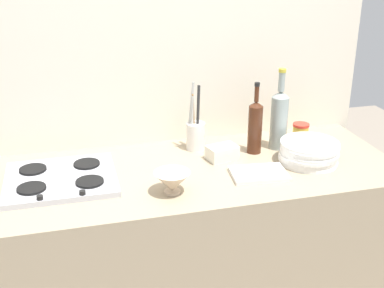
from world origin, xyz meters
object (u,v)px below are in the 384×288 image
Objects in this scene: plate_stack at (309,152)px; butter_dish at (222,153)px; wine_bottle_mid_left at (279,118)px; condiment_jar_front at (300,133)px; stovetop_hob at (61,179)px; cutting_board at (259,174)px; wine_bottle_leftmost at (255,126)px; utensil_crock at (195,134)px; mixing_bowl at (172,182)px.

butter_dish is at bearing 160.18° from plate_stack.
wine_bottle_mid_left is 4.04× the size of condiment_jar_front.
stovetop_hob is at bearing -173.59° from wine_bottle_mid_left.
cutting_board is at bearing -10.58° from stovetop_hob.
stovetop_hob is 0.88m from wine_bottle_leftmost.
wine_bottle_leftmost reaches higher than stovetop_hob.
butter_dish is 0.44m from condiment_jar_front.
plate_stack is 0.22m from wine_bottle_mid_left.
wine_bottle_leftmost is (0.87, 0.09, 0.12)m from stovetop_hob.
butter_dish is at bearing 115.73° from cutting_board.
wine_bottle_leftmost is 0.13m from wine_bottle_mid_left.
wine_bottle_leftmost is 1.02× the size of utensil_crock.
utensil_crock is at bearing 121.51° from butter_dish.
butter_dish is at bearing 42.13° from mixing_bowl.
wine_bottle_mid_left is at bearing 28.93° from mixing_bowl.
stovetop_hob is 3.34× the size of butter_dish.
utensil_crock is (0.62, 0.19, 0.06)m from stovetop_hob.
wine_bottle_leftmost is 2.52× the size of butter_dish.
wine_bottle_leftmost is 0.28m from condiment_jar_front.
mixing_bowl is at bearing -116.63° from utensil_crock.
mixing_bowl is 0.80m from condiment_jar_front.
utensil_crock is at bearing 168.25° from wine_bottle_mid_left.
wine_bottle_leftmost reaches higher than plate_stack.
condiment_jar_front is at bearing 15.48° from wine_bottle_mid_left.
mixing_bowl is at bearing -26.52° from stovetop_hob.
wine_bottle_leftmost is at bearing -21.89° from utensil_crock.
wine_bottle_mid_left is (1.00, 0.11, 0.13)m from stovetop_hob.
cutting_board is at bearing -164.76° from plate_stack.
stovetop_hob is at bearing -162.82° from utensil_crock.
utensil_crock is (-0.44, 0.27, 0.03)m from plate_stack.
mixing_bowl is 0.39m from butter_dish.
plate_stack is at bearing -71.34° from wine_bottle_mid_left.
wine_bottle_mid_left is 1.66× the size of cutting_board.
wine_bottle_mid_left is at bearing -164.52° from condiment_jar_front.
wine_bottle_leftmost reaches higher than mixing_bowl.
mixing_bowl is (-0.45, -0.30, -0.08)m from wine_bottle_leftmost.
wine_bottle_mid_left is 0.32m from butter_dish.
stovetop_hob is at bearing 153.48° from mixing_bowl.
wine_bottle_leftmost is at bearing 138.70° from plate_stack.
mixing_bowl reaches higher than stovetop_hob.
wine_bottle_mid_left is 1.17× the size of utensil_crock.
wine_bottle_mid_left is 0.17m from condiment_jar_front.
wine_bottle_leftmost is at bearing 5.85° from stovetop_hob.
cutting_board is (0.80, -0.15, -0.00)m from stovetop_hob.
wine_bottle_mid_left is (0.13, 0.02, 0.02)m from wine_bottle_leftmost.
cutting_board is (0.10, -0.20, -0.02)m from butter_dish.
condiment_jar_front is at bearing 12.93° from wine_bottle_leftmost.
plate_stack is 2.78× the size of condiment_jar_front.
wine_bottle_mid_left reaches higher than mixing_bowl.
plate_stack and condiment_jar_front have the same top height.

